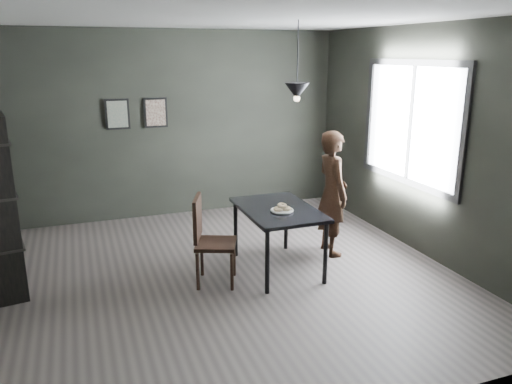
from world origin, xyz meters
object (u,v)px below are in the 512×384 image
object	(u,v)px
cafe_table	(278,214)
wood_chair	(208,235)
woman	(332,193)
pendant_lamp	(297,91)
white_plate	(282,211)

from	to	relation	value
cafe_table	wood_chair	xyz separation A→B (m)	(-0.85, -0.08, -0.11)
woman	pendant_lamp	bearing A→B (deg)	106.90
wood_chair	pendant_lamp	world-z (taller)	pendant_lamp
cafe_table	wood_chair	world-z (taller)	wood_chair
white_plate	woman	xyz separation A→B (m)	(0.83, 0.37, 0.02)
woman	wood_chair	distance (m)	1.72
wood_chair	pendant_lamp	distance (m)	1.86
white_plate	pendant_lamp	world-z (taller)	pendant_lamp
pendant_lamp	woman	bearing A→B (deg)	13.65
woman	wood_chair	bearing A→B (deg)	103.94
woman	pendant_lamp	world-z (taller)	pendant_lamp
white_plate	woman	size ratio (longest dim) A/B	0.15
white_plate	woman	distance (m)	0.91
woman	white_plate	bearing A→B (deg)	117.54
woman	wood_chair	size ratio (longest dim) A/B	1.59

